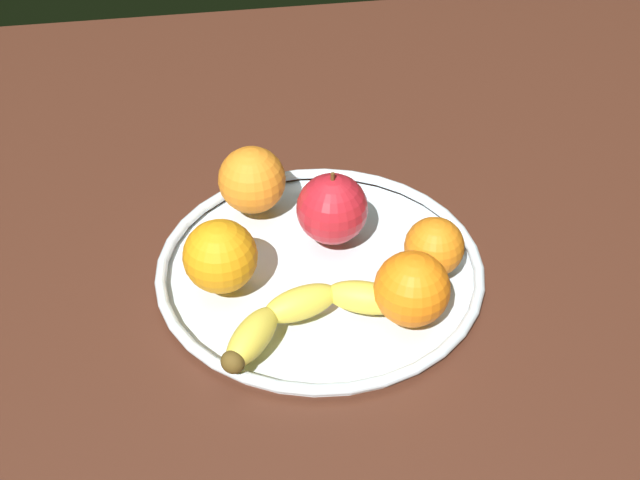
% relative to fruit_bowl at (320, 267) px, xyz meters
% --- Properties ---
extents(ground_plane, '(1.37, 1.37, 0.04)m').
position_rel_fruit_bowl_xyz_m(ground_plane, '(0.00, 0.00, -0.03)').
color(ground_plane, '#482418').
extents(fruit_bowl, '(0.35, 0.35, 0.02)m').
position_rel_fruit_bowl_xyz_m(fruit_bowl, '(0.00, 0.00, 0.00)').
color(fruit_bowl, silver).
rests_on(fruit_bowl, ground_plane).
extents(banana, '(0.19, 0.11, 0.03)m').
position_rel_fruit_bowl_xyz_m(banana, '(0.03, 0.09, 0.03)').
color(banana, yellow).
rests_on(banana, fruit_bowl).
extents(apple, '(0.08, 0.08, 0.09)m').
position_rel_fruit_bowl_xyz_m(apple, '(-0.02, -0.04, 0.05)').
color(apple, red).
rests_on(apple, fruit_bowl).
extents(orange_front_right, '(0.06, 0.06, 0.06)m').
position_rel_fruit_bowl_xyz_m(orange_front_right, '(-0.12, 0.03, 0.04)').
color(orange_front_right, orange).
rests_on(orange_front_right, fruit_bowl).
extents(orange_front_left, '(0.08, 0.08, 0.08)m').
position_rel_fruit_bowl_xyz_m(orange_front_left, '(0.06, -0.11, 0.05)').
color(orange_front_left, orange).
rests_on(orange_front_left, fruit_bowl).
extents(orange_back_left, '(0.08, 0.08, 0.08)m').
position_rel_fruit_bowl_xyz_m(orange_back_left, '(0.11, 0.02, 0.05)').
color(orange_back_left, orange).
rests_on(orange_back_left, fruit_bowl).
extents(orange_back_right, '(0.08, 0.08, 0.08)m').
position_rel_fruit_bowl_xyz_m(orange_back_right, '(-0.07, 0.10, 0.05)').
color(orange_back_right, orange).
rests_on(orange_back_right, fruit_bowl).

